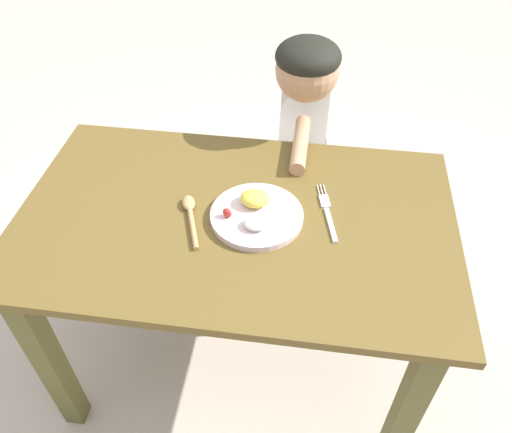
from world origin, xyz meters
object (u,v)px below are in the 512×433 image
object	(u,v)px
plate	(256,214)
fork	(327,212)
person	(302,142)
spoon	(190,213)

from	to	relation	value
plate	fork	bearing A→B (deg)	14.39
fork	person	distance (m)	0.47
spoon	person	world-z (taller)	person
plate	fork	world-z (taller)	plate
fork	person	world-z (taller)	person
plate	person	world-z (taller)	person
fork	person	xyz separation A→B (m)	(-0.09, 0.45, -0.11)
spoon	person	bearing A→B (deg)	-46.94
person	spoon	bearing A→B (deg)	62.95
spoon	person	xyz separation A→B (m)	(0.26, 0.51, -0.11)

